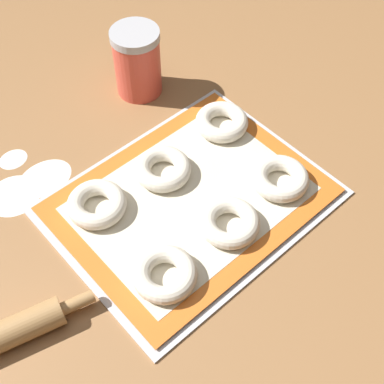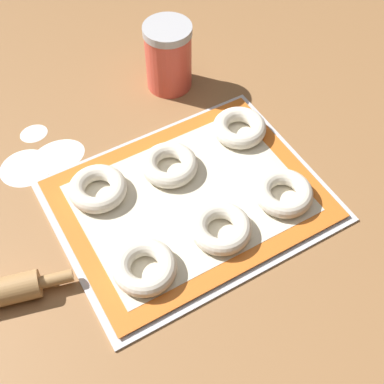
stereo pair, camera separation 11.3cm
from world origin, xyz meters
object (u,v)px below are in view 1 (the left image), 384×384
at_px(bagel_back_left, 97,204).
at_px(bagel_front_center, 229,223).
at_px(bagel_front_left, 165,274).
at_px(flour_canister, 137,62).
at_px(baking_tray, 192,199).
at_px(bagel_back_center, 161,170).
at_px(bagel_front_right, 280,178).
at_px(bagel_back_right, 222,122).

bearing_deg(bagel_back_left, bagel_front_center, -51.46).
relative_size(bagel_front_left, flour_canister, 0.71).
height_order(baking_tray, bagel_back_center, bagel_back_center).
bearing_deg(bagel_back_center, bagel_front_right, -47.09).
bearing_deg(baking_tray, bagel_front_center, -87.74).
bearing_deg(bagel_front_center, bagel_back_center, 94.22).
bearing_deg(bagel_front_right, flour_canister, 93.45).
bearing_deg(bagel_front_left, bagel_front_right, 1.86).
bearing_deg(bagel_front_center, baking_tray, 92.26).
xyz_separation_m(bagel_front_left, bagel_front_right, (0.27, 0.01, 0.00)).
height_order(baking_tray, bagel_back_left, bagel_back_left).
relative_size(baking_tray, bagel_front_left, 4.52).
bearing_deg(bagel_front_left, bagel_back_left, 89.90).
xyz_separation_m(bagel_front_right, bagel_back_center, (-0.14, 0.15, 0.00)).
bearing_deg(bagel_back_right, bagel_back_center, -175.03).
bearing_deg(flour_canister, bagel_back_right, -78.16).
bearing_deg(bagel_front_left, bagel_back_right, 31.25).
distance_m(bagel_front_left, bagel_back_left, 0.18).
bearing_deg(bagel_front_right, baking_tray, 148.97).
bearing_deg(bagel_front_left, baking_tray, 33.23).
height_order(bagel_front_left, bagel_back_left, same).
height_order(baking_tray, bagel_front_center, bagel_front_center).
distance_m(bagel_front_left, flour_canister, 0.45).
bearing_deg(flour_canister, baking_tray, -111.39).
height_order(bagel_back_right, flour_canister, flour_canister).
xyz_separation_m(baking_tray, bagel_back_right, (0.15, 0.09, 0.02)).
bearing_deg(baking_tray, flour_canister, 68.61).
bearing_deg(flour_canister, bagel_back_left, -141.42).
height_order(bagel_back_left, flour_canister, flour_canister).
bearing_deg(bagel_back_right, bagel_front_left, -148.75).
relative_size(baking_tray, bagel_front_right, 4.52).
bearing_deg(bagel_back_left, bagel_back_right, -0.22).
distance_m(bagel_front_left, bagel_back_center, 0.21).
relative_size(bagel_front_left, bagel_back_left, 1.00).
bearing_deg(bagel_back_right, bagel_front_center, -130.77).
xyz_separation_m(baking_tray, bagel_back_center, (-0.01, 0.07, 0.02)).
bearing_deg(bagel_front_center, bagel_back_right, 49.23).
bearing_deg(baking_tray, bagel_front_left, -146.77).
bearing_deg(baking_tray, bagel_back_right, 29.42).
relative_size(baking_tray, bagel_back_right, 4.52).
relative_size(baking_tray, bagel_back_left, 4.52).
xyz_separation_m(bagel_front_center, bagel_back_right, (0.15, 0.17, 0.00)).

